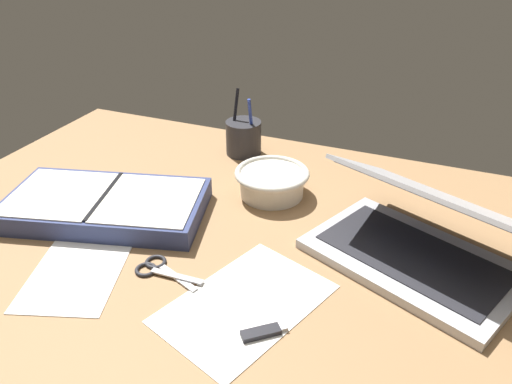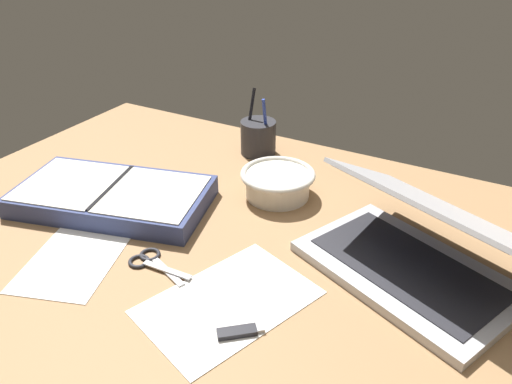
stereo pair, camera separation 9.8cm
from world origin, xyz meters
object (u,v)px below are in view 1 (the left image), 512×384
object	(u,v)px
planner	(105,206)
scissors	(157,268)
laptop	(421,238)
bowl	(271,181)
pen_cup	(244,137)

from	to	relation	value
planner	scissors	size ratio (longest dim) A/B	3.40
scissors	laptop	bearing A→B (deg)	35.98
planner	scissors	distance (cm)	22.79
scissors	bowl	bearing A→B (deg)	84.31
bowl	pen_cup	distance (cm)	22.19
laptop	scissors	size ratio (longest dim) A/B	3.36
pen_cup	bowl	bearing A→B (deg)	-50.83
laptop	bowl	size ratio (longest dim) A/B	2.66
pen_cup	planner	xyz separation A→B (cm)	(-14.60, -38.16, -2.20)
pen_cup	scissors	distance (cm)	50.13
pen_cup	planner	distance (cm)	40.92
laptop	pen_cup	world-z (taller)	laptop
bowl	scissors	xyz separation A→B (cm)	(-9.04, -32.53, -3.01)
laptop	pen_cup	xyz separation A→B (cm)	(-47.17, 28.99, -0.29)
pen_cup	scissors	bearing A→B (deg)	-84.30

